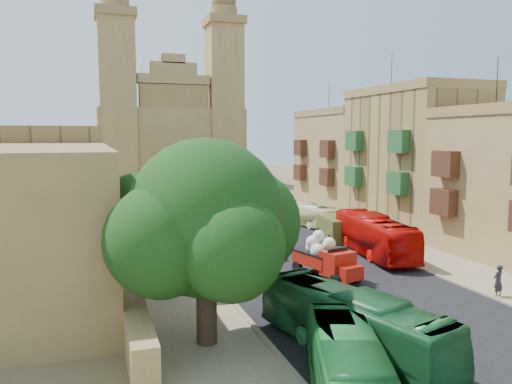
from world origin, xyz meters
TOP-DOWN VIEW (x-y plane):
  - ground at (0.00, 0.00)m, footprint 260.00×260.00m
  - road_surface at (0.00, 30.00)m, footprint 14.00×140.00m
  - sidewalk_east at (9.50, 30.00)m, footprint 5.00×140.00m
  - sidewalk_west at (-9.50, 30.00)m, footprint 5.00×140.00m
  - kerb_east at (7.00, 30.00)m, footprint 0.25×140.00m
  - kerb_west at (-7.00, 30.00)m, footprint 0.25×140.00m
  - townhouse_c at (15.95, 25.00)m, footprint 9.00×14.00m
  - townhouse_d at (15.95, 39.00)m, footprint 9.00×14.00m
  - west_wall at (-12.50, 20.00)m, footprint 1.00×40.00m
  - west_building_low at (-18.00, 18.00)m, footprint 10.00×28.00m
  - west_building_mid at (-18.00, 44.00)m, footprint 10.00×22.00m
  - church at (-0.00, 78.61)m, footprint 28.00×22.50m
  - ficus_tree at (-9.42, 4.01)m, footprint 8.99×8.27m
  - street_tree_a at (-10.00, 12.00)m, footprint 3.36×3.36m
  - street_tree_b at (-10.00, 24.00)m, footprint 2.87×2.87m
  - street_tree_c at (-10.00, 36.00)m, footprint 3.42×3.42m
  - street_tree_d at (-10.00, 48.00)m, footprint 2.73×2.73m
  - red_truck at (-0.01, 11.58)m, footprint 3.07×5.36m
  - olive_pickup at (6.07, 22.13)m, footprint 2.79×5.06m
  - bus_green_south at (-6.50, -3.37)m, footprint 5.28×9.51m
  - bus_green_north at (-4.05, 1.00)m, footprint 4.95×9.96m
  - bus_red_east at (6.21, 16.07)m, footprint 4.06×11.12m
  - bus_cream_east at (6.50, 29.10)m, footprint 3.45×8.50m
  - car_blue_a at (-2.02, 18.24)m, footprint 2.48×4.31m
  - car_white_a at (-1.74, 28.83)m, footprint 1.93×3.51m
  - car_cream at (3.21, 28.46)m, footprint 3.26×4.31m
  - car_dkblue at (-4.82, 38.33)m, footprint 2.35×4.88m
  - car_white_b at (2.09, 42.08)m, footprint 1.47×3.34m
  - car_blue_b at (-2.50, 59.49)m, footprint 2.61×4.37m
  - pedestrian_a at (7.50, 5.07)m, footprint 0.76×0.60m
  - pedestrian_c at (7.50, 20.32)m, footprint 0.56×0.97m

SIDE VIEW (x-z plane):
  - ground at x=0.00m, z-range 0.00..0.00m
  - road_surface at x=0.00m, z-range 0.00..0.01m
  - sidewalk_east at x=9.50m, z-range 0.00..0.01m
  - sidewalk_west at x=-9.50m, z-range 0.00..0.01m
  - kerb_east at x=7.00m, z-range 0.00..0.12m
  - kerb_west at x=-7.00m, z-range 0.00..0.12m
  - car_cream at x=3.21m, z-range 0.00..1.09m
  - car_white_a at x=-1.74m, z-range 0.00..1.10m
  - car_white_b at x=2.09m, z-range 0.00..1.12m
  - car_blue_b at x=-2.50m, z-range 0.00..1.36m
  - car_dkblue at x=-4.82m, z-range 0.00..1.37m
  - car_blue_a at x=-2.02m, z-range 0.00..1.38m
  - pedestrian_c at x=7.50m, z-range 0.00..1.57m
  - west_wall at x=-12.50m, z-range 0.00..1.80m
  - pedestrian_a at x=7.50m, z-range 0.00..1.85m
  - olive_pickup at x=6.07m, z-range -0.02..1.96m
  - bus_cream_east at x=6.50m, z-range 0.00..2.31m
  - bus_green_south at x=-6.50m, z-range 0.00..2.60m
  - red_truck at x=-0.01m, z-range -0.18..2.79m
  - bus_green_north at x=-4.05m, z-range 0.00..2.71m
  - bus_red_east at x=6.21m, z-range 0.00..3.03m
  - street_tree_d at x=-10.00m, z-range 0.70..4.89m
  - street_tree_b at x=-10.00m, z-range 0.74..5.15m
  - street_tree_a at x=-10.00m, z-range 0.88..6.05m
  - street_tree_c at x=-10.00m, z-range 0.89..6.15m
  - west_building_low at x=-18.00m, z-range 0.00..8.40m
  - west_building_mid at x=-18.00m, z-range 0.00..10.00m
  - ficus_tree at x=-9.42m, z-range 0.82..9.81m
  - townhouse_d at x=15.95m, z-range -1.79..14.11m
  - townhouse_c at x=15.95m, z-range -1.79..15.61m
  - church at x=0.00m, z-range -8.63..27.67m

